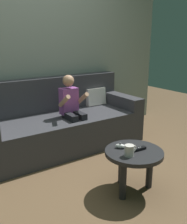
% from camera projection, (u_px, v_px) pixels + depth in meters
% --- Properties ---
extents(ground_plane, '(8.56, 8.56, 0.00)m').
position_uv_depth(ground_plane, '(92.00, 191.00, 2.33)').
color(ground_plane, brown).
extents(wall_back, '(4.28, 0.05, 2.50)m').
position_uv_depth(wall_back, '(26.00, 45.00, 3.13)').
color(wall_back, gray).
rests_on(wall_back, ground).
extents(couch, '(2.02, 0.80, 0.85)m').
position_uv_depth(couch, '(60.00, 124.00, 3.22)').
color(couch, '#38383D').
rests_on(couch, ground).
extents(person_seated_on_couch, '(0.30, 0.36, 0.92)m').
position_uv_depth(person_seated_on_couch, '(72.00, 108.00, 3.06)').
color(person_seated_on_couch, black).
rests_on(person_seated_on_couch, ground).
extents(coffee_table, '(0.51, 0.51, 0.39)m').
position_uv_depth(coffee_table, '(133.00, 158.00, 2.26)').
color(coffee_table, '#232326').
rests_on(coffee_table, ground).
extents(game_remote_black_near_edge, '(0.14, 0.05, 0.03)m').
position_uv_depth(game_remote_black_near_edge, '(139.00, 149.00, 2.24)').
color(game_remote_black_near_edge, black).
rests_on(game_remote_black_near_edge, coffee_table).
extents(nunchuk_white, '(0.09, 0.10, 0.05)m').
position_uv_depth(nunchuk_white, '(120.00, 146.00, 2.28)').
color(nunchuk_white, white).
rests_on(nunchuk_white, coffee_table).
extents(coffee_mug, '(0.12, 0.08, 0.09)m').
position_uv_depth(coffee_mug, '(130.00, 150.00, 2.13)').
color(coffee_mug, silver).
rests_on(coffee_mug, coffee_table).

